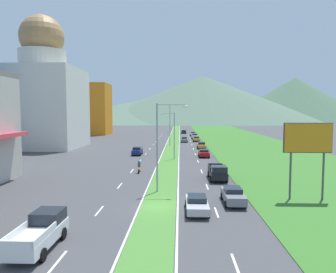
{
  "coord_description": "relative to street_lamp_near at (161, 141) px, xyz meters",
  "views": [
    {
      "loc": [
        1.93,
        -27.99,
        8.62
      ],
      "look_at": [
        -0.42,
        34.19,
        3.79
      ],
      "focal_mm": 33.81,
      "sensor_mm": 36.0,
      "label": 1
    }
  ],
  "objects": [
    {
      "name": "lane_dash_right_8",
      "position": [
        5.22,
        49.63,
        -5.52
      ],
      "size": [
        0.16,
        2.8,
        0.01
      ],
      "primitive_type": "cube",
      "color": "silver",
      "rests_on": "ground_plane"
    },
    {
      "name": "street_lamp_mid",
      "position": [
        0.73,
        23.74,
        -0.61
      ],
      "size": [
        2.64,
        0.28,
        8.52
      ],
      "color": "#99999E",
      "rests_on": "ground_plane"
    },
    {
      "name": "car_6",
      "position": [
        -6.56,
        29.56,
        -4.7
      ],
      "size": [
        1.9,
        4.58,
        1.64
      ],
      "rotation": [
        0.0,
        0.0,
        1.57
      ],
      "color": "navy",
      "rests_on": "ground_plane"
    },
    {
      "name": "lane_dash_left_9",
      "position": [
        -4.98,
        59.01,
        -5.52
      ],
      "size": [
        0.16,
        2.8,
        0.01
      ],
      "primitive_type": "cube",
      "color": "silver",
      "rests_on": "ground_plane"
    },
    {
      "name": "lane_dash_right_7",
      "position": [
        5.22,
        40.25,
        -5.52
      ],
      "size": [
        0.16,
        2.8,
        0.01
      ],
      "primitive_type": "cube",
      "color": "silver",
      "rests_on": "ground_plane"
    },
    {
      "name": "car_1",
      "position": [
        3.54,
        -6.55,
        -4.81
      ],
      "size": [
        1.99,
        4.7,
        1.37
      ],
      "rotation": [
        0.0,
        0.0,
        -1.57
      ],
      "color": "#B2B2B7",
      "rests_on": "ground_plane"
    },
    {
      "name": "lane_dash_left_5",
      "position": [
        -4.98,
        21.48,
        -5.52
      ],
      "size": [
        0.16,
        2.8,
        0.01
      ],
      "primitive_type": "cube",
      "color": "silver",
      "rests_on": "ground_plane"
    },
    {
      "name": "car_3",
      "position": [
        3.33,
        57.34,
        -4.78
      ],
      "size": [
        1.89,
        4.64,
        1.47
      ],
      "rotation": [
        0.0,
        0.0,
        -1.57
      ],
      "color": "slate",
      "rests_on": "ground_plane"
    },
    {
      "name": "car_5",
      "position": [
        6.83,
        68.97,
        -4.71
      ],
      "size": [
        1.96,
        4.46,
        1.61
      ],
      "rotation": [
        0.0,
        0.0,
        -1.57
      ],
      "color": "silver",
      "rests_on": "ground_plane"
    },
    {
      "name": "car_2",
      "position": [
        6.69,
        80.9,
        -4.78
      ],
      "size": [
        1.92,
        4.72,
        1.42
      ],
      "rotation": [
        0.0,
        0.0,
        -1.57
      ],
      "color": "#B2B2B7",
      "rests_on": "ground_plane"
    },
    {
      "name": "street_lamp_far",
      "position": [
        -0.18,
        47.47,
        0.54
      ],
      "size": [
        3.36,
        0.28,
        10.61
      ],
      "color": "#99999E",
      "rests_on": "ground_plane"
    },
    {
      "name": "lane_dash_left_11",
      "position": [
        -4.98,
        77.78,
        -5.52
      ],
      "size": [
        0.16,
        2.8,
        0.01
      ],
      "primitive_type": "cube",
      "color": "silver",
      "rests_on": "ground_plane"
    },
    {
      "name": "car_7",
      "position": [
        6.69,
        27.13,
        -4.78
      ],
      "size": [
        2.02,
        4.34,
        1.42
      ],
      "rotation": [
        0.0,
        0.0,
        -1.57
      ],
      "color": "maroon",
      "rests_on": "ground_plane"
    },
    {
      "name": "pickup_truck_0",
      "position": [
        6.87,
        6.41,
        -4.54
      ],
      "size": [
        2.18,
        5.4,
        2.0
      ],
      "rotation": [
        0.0,
        0.0,
        -1.57
      ],
      "color": "black",
      "rests_on": "ground_plane"
    },
    {
      "name": "lane_dash_left_3",
      "position": [
        -4.98,
        2.71,
        -5.52
      ],
      "size": [
        0.16,
        2.8,
        0.01
      ],
      "primitive_type": "cube",
      "color": "silver",
      "rests_on": "ground_plane"
    },
    {
      "name": "lane_dash_left_6",
      "position": [
        -4.98,
        30.86,
        -5.52
      ],
      "size": [
        0.16,
        2.8,
        0.01
      ],
      "primitive_type": "cube",
      "color": "silver",
      "rests_on": "ground_plane"
    },
    {
      "name": "hill_far_center",
      "position": [
        23.47,
        271.02,
        15.9
      ],
      "size": [
        217.42,
        217.42,
        42.85
      ],
      "primitive_type": "cone",
      "color": "#516B56",
      "rests_on": "ground_plane"
    },
    {
      "name": "ground_plane",
      "position": [
        0.12,
        -5.44,
        -5.53
      ],
      "size": [
        600.0,
        600.0,
        0.0
      ],
      "primitive_type": "plane",
      "color": "#424244"
    },
    {
      "name": "lane_dash_right_5",
      "position": [
        5.22,
        21.48,
        -5.52
      ],
      "size": [
        0.16,
        2.8,
        0.01
      ],
      "primitive_type": "cube",
      "color": "silver",
      "rests_on": "ground_plane"
    },
    {
      "name": "lane_dash_left_4",
      "position": [
        -4.98,
        12.1,
        -5.52
      ],
      "size": [
        0.16,
        2.8,
        0.01
      ],
      "primitive_type": "cube",
      "color": "silver",
      "rests_on": "ground_plane"
    },
    {
      "name": "lane_dash_right_10",
      "position": [
        5.22,
        68.4,
        -5.52
      ],
      "size": [
        0.16,
        2.8,
        0.01
      ],
      "primitive_type": "cube",
      "color": "silver",
      "rests_on": "ground_plane"
    },
    {
      "name": "street_lamp_near",
      "position": [
        0.0,
        0.0,
        0.0
      ],
      "size": [
        3.4,
        0.39,
        9.55
      ],
      "color": "#99999E",
      "rests_on": "ground_plane"
    },
    {
      "name": "grass_verge_right",
      "position": [
        20.72,
        54.56,
        -5.5
      ],
      "size": [
        24.0,
        240.0,
        0.06
      ],
      "primitive_type": "cube",
      "color": "#387028",
      "rests_on": "ground_plane"
    },
    {
      "name": "midrise_colored",
      "position": [
        -31.7,
        87.87,
        4.22
      ],
      "size": [
        12.62,
        12.62,
        19.49
      ],
      "primitive_type": "cube",
      "color": "orange",
      "rests_on": "ground_plane"
    },
    {
      "name": "lane_dash_right_11",
      "position": [
        5.22,
        77.78,
        -5.52
      ],
      "size": [
        0.16,
        2.8,
        0.01
      ],
      "primitive_type": "cube",
      "color": "silver",
      "rests_on": "ground_plane"
    },
    {
      "name": "lane_dash_right_2",
      "position": [
        5.22,
        -6.67,
        -5.52
      ],
      "size": [
        0.16,
        2.8,
        0.01
      ],
      "primitive_type": "cube",
      "color": "silver",
      "rests_on": "ground_plane"
    },
    {
      "name": "hill_far_left",
      "position": [
        -31.21,
        264.29,
        4.73
      ],
      "size": [
        192.4,
        192.4,
        20.51
      ],
      "primitive_type": "cone",
      "color": "#516B56",
      "rests_on": "ground_plane"
    },
    {
      "name": "lane_dash_left_12",
      "position": [
        -4.98,
        87.16,
        -5.52
      ],
      "size": [
        0.16,
        2.8,
        0.01
      ],
      "primitive_type": "cube",
      "color": "silver",
      "rests_on": "ground_plane"
    },
    {
      "name": "edge_line_median_right",
      "position": [
        1.87,
        54.56,
        -5.52
      ],
      "size": [
        0.16,
        240.0,
        0.01
      ],
      "primitive_type": "cube",
      "color": "silver",
      "rests_on": "ground_plane"
    },
    {
      "name": "car_8",
      "position": [
        6.85,
        59.26,
        -4.8
      ],
      "size": [
        1.94,
        4.27,
        1.42
      ],
      "rotation": [
        0.0,
        0.0,
        -1.57
      ],
      "color": "#C6842D",
      "rests_on": "ground_plane"
    },
    {
      "name": "lane_dash_left_2",
      "position": [
        -4.98,
        -6.67,
        -5.52
      ],
      "size": [
        0.16,
        2.8,
        0.01
      ],
      "primitive_type": "cube",
      "color": "silver",
      "rests_on": "ground_plane"
    },
    {
      "name": "lane_dash_right_9",
      "position": [
        5.22,
        59.01,
        -5.52
      ],
      "size": [
        0.16,
        2.8,
        0.01
      ],
      "primitive_type": "cube",
      "color": "silver",
      "rests_on": "ground_plane"
    },
    {
      "name": "car_0",
      "position": [
        7.1,
        -3.88,
        -4.75
      ],
      "size": [
        1.92,
        4.59,
        1.5
      ],
      "rotation": [
        0.0,
        0.0,
        -1.57
      ],
      "color": "slate",
      "rests_on": "ground_plane"
    },
    {
      "name": "edge_line_median_left",
      "position": [
        -1.63,
        54.56,
        -5.52
      ],
      "size": [
        0.16,
        240.0,
        0.01
      ],
      "primitive_type": "cube",
      "color": "silver",
      "rests_on": "ground_plane"
    },
    {
      "name": "lane_dash_right_1",
      "position": [
        5.22,
        -16.05,
        -5.52
      ],
      "size": [
        0.16,
        2.8,
        0.01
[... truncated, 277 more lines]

